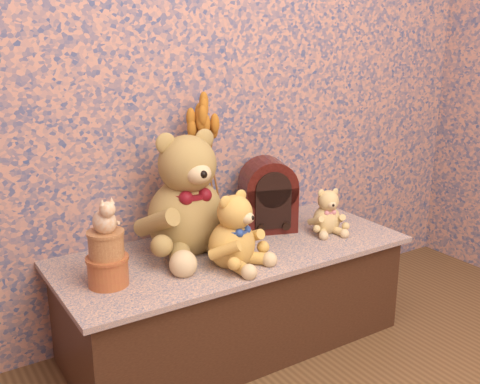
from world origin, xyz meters
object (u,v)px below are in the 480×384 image
at_px(ceramic_vase, 203,215).
at_px(teddy_large, 185,187).
at_px(cat_figurine, 104,214).
at_px(teddy_small, 327,209).
at_px(teddy_medium, 232,226).
at_px(biscuit_tin_lower, 108,271).
at_px(cathedral_radio, 268,194).

bearing_deg(ceramic_vase, teddy_large, -147.89).
bearing_deg(cat_figurine, teddy_small, -4.81).
distance_m(teddy_large, ceramic_vase, 0.20).
bearing_deg(teddy_medium, biscuit_tin_lower, 147.57).
height_order(cathedral_radio, biscuit_tin_lower, cathedral_radio).
distance_m(teddy_medium, cat_figurine, 0.45).
bearing_deg(ceramic_vase, teddy_small, -24.18).
bearing_deg(cat_figurine, ceramic_vase, 18.99).
xyz_separation_m(ceramic_vase, biscuit_tin_lower, (-0.48, -0.21, -0.05)).
distance_m(teddy_medium, ceramic_vase, 0.29).
xyz_separation_m(teddy_medium, cat_figurine, (-0.44, 0.08, 0.10)).
bearing_deg(ceramic_vase, biscuit_tin_lower, -156.25).
bearing_deg(cathedral_radio, teddy_large, -157.91).
height_order(teddy_small, biscuit_tin_lower, teddy_small).
relative_size(teddy_large, ceramic_vase, 2.56).
relative_size(cathedral_radio, biscuit_tin_lower, 2.28).
distance_m(teddy_small, cathedral_radio, 0.25).
bearing_deg(cat_figurine, teddy_large, 16.13).
xyz_separation_m(teddy_medium, cathedral_radio, (0.32, 0.23, 0.01)).
relative_size(ceramic_vase, biscuit_tin_lower, 1.45).
relative_size(cathedral_radio, cat_figurine, 2.45).
xyz_separation_m(teddy_large, teddy_medium, (0.07, -0.21, -0.10)).
height_order(teddy_small, cathedral_radio, cathedral_radio).
xyz_separation_m(teddy_medium, teddy_small, (0.51, 0.07, -0.04)).
xyz_separation_m(teddy_small, biscuit_tin_lower, (-0.94, 0.00, -0.05)).
relative_size(teddy_medium, teddy_small, 1.44).
bearing_deg(teddy_large, biscuit_tin_lower, -157.88).
bearing_deg(biscuit_tin_lower, teddy_small, -0.05).
height_order(cathedral_radio, cat_figurine, cat_figurine).
xyz_separation_m(cathedral_radio, biscuit_tin_lower, (-0.76, -0.16, -0.10)).
relative_size(teddy_small, biscuit_tin_lower, 1.51).
distance_m(teddy_medium, biscuit_tin_lower, 0.45).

